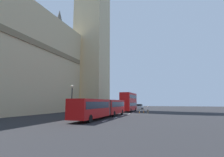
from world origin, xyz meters
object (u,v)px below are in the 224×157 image
at_px(double_decker_bus, 129,101).
at_px(traffic_cone_middle, 144,111).
at_px(traffic_cone_west, 140,112).
at_px(street_lamp, 72,99).
at_px(articulated_bus, 103,107).
at_px(sedan_lead, 140,107).
at_px(pedestrian_near_cones, 148,109).

bearing_deg(double_decker_bus, traffic_cone_middle, -122.11).
bearing_deg(traffic_cone_west, street_lamp, 152.40).
height_order(articulated_bus, double_decker_bus, double_decker_bus).
relative_size(articulated_bus, sedan_lead, 3.97).
bearing_deg(street_lamp, traffic_cone_middle, -26.38).
bearing_deg(pedestrian_near_cones, traffic_cone_west, 63.98).
distance_m(sedan_lead, pedestrian_near_cones, 23.31).
xyz_separation_m(traffic_cone_west, traffic_cone_middle, (2.08, -0.61, 0.00)).
relative_size(sedan_lead, traffic_cone_middle, 7.59).
bearing_deg(sedan_lead, articulated_bus, 179.96).
height_order(sedan_lead, traffic_cone_middle, sedan_lead).
height_order(double_decker_bus, pedestrian_near_cones, double_decker_bus).
height_order(traffic_cone_west, traffic_cone_middle, same).
bearing_deg(articulated_bus, street_lamp, 117.45).
bearing_deg(street_lamp, traffic_cone_west, -27.60).
distance_m(sedan_lead, street_lamp, 37.54).
height_order(double_decker_bus, traffic_cone_west, double_decker_bus).
xyz_separation_m(double_decker_bus, sedan_lead, (16.90, -0.03, -1.79)).
bearing_deg(traffic_cone_middle, articulated_bus, 164.50).
bearing_deg(articulated_bus, double_decker_bus, 0.01).
xyz_separation_m(articulated_bus, pedestrian_near_cones, (12.24, -5.65, -0.83)).
distance_m(articulated_bus, sedan_lead, 34.87).
xyz_separation_m(articulated_bus, street_lamp, (-2.34, 4.51, 1.31)).
bearing_deg(traffic_cone_middle, double_decker_bus, 57.89).
xyz_separation_m(traffic_cone_middle, pedestrian_near_cones, (-3.06, -1.40, 0.63)).
distance_m(double_decker_bus, sedan_lead, 16.99).
bearing_deg(traffic_cone_west, double_decker_bus, 37.46).
bearing_deg(traffic_cone_middle, pedestrian_near_cones, -155.37).
xyz_separation_m(articulated_bus, double_decker_bus, (17.97, 0.00, 0.96)).
distance_m(articulated_bus, pedestrian_near_cones, 13.51).
relative_size(sedan_lead, pedestrian_near_cones, 2.60).
bearing_deg(double_decker_bus, sedan_lead, -0.10).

